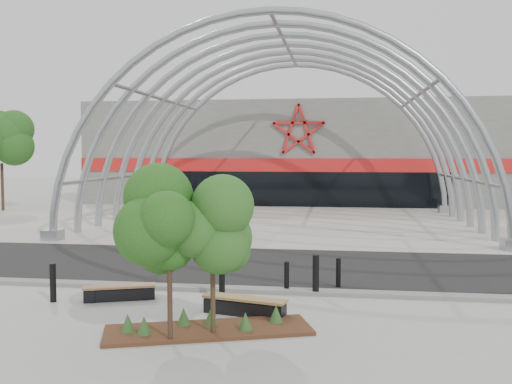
# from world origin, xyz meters

# --- Properties ---
(ground) EXTENTS (140.00, 140.00, 0.00)m
(ground) POSITION_xyz_m (0.00, 0.00, 0.00)
(ground) COLOR #9E9E99
(ground) RESTS_ON ground
(road) EXTENTS (140.00, 7.00, 0.02)m
(road) POSITION_xyz_m (0.00, 3.50, 0.01)
(road) COLOR black
(road) RESTS_ON ground
(forecourt) EXTENTS (60.00, 17.00, 0.04)m
(forecourt) POSITION_xyz_m (0.00, 15.50, 0.02)
(forecourt) COLOR #A8A299
(forecourt) RESTS_ON ground
(kerb) EXTENTS (60.00, 0.50, 0.12)m
(kerb) POSITION_xyz_m (0.00, -0.25, 0.06)
(kerb) COLOR slate
(kerb) RESTS_ON ground
(arena_building) EXTENTS (34.00, 15.24, 8.00)m
(arena_building) POSITION_xyz_m (0.00, 33.45, 3.99)
(arena_building) COLOR slate
(arena_building) RESTS_ON ground
(vault_canopy) EXTENTS (20.80, 15.80, 20.36)m
(vault_canopy) POSITION_xyz_m (0.00, 15.50, 0.02)
(vault_canopy) COLOR #989DA2
(vault_canopy) RESTS_ON ground
(planting_bed) EXTENTS (4.81, 2.82, 0.49)m
(planting_bed) POSITION_xyz_m (0.02, -4.03, 0.12)
(planting_bed) COLOR #3E1F15
(planting_bed) RESTS_ON ground
(street_tree_0) EXTENTS (1.52, 1.52, 3.46)m
(street_tree_0) POSITION_xyz_m (-0.55, -4.84, 2.49)
(street_tree_0) COLOR black
(street_tree_0) RESTS_ON ground
(street_tree_1) EXTENTS (1.38, 1.38, 3.25)m
(street_tree_1) POSITION_xyz_m (0.25, -4.28, 2.34)
(street_tree_1) COLOR #332815
(street_tree_1) RESTS_ON ground
(bench_0) EXTENTS (1.95, 1.07, 0.40)m
(bench_0) POSITION_xyz_m (-2.94, -1.67, 0.20)
(bench_0) COLOR black
(bench_0) RESTS_ON ground
(bench_1) EXTENTS (2.19, 0.98, 0.45)m
(bench_1) POSITION_xyz_m (0.67, -2.60, 0.22)
(bench_1) COLOR black
(bench_1) RESTS_ON ground
(bollard_0) EXTENTS (0.17, 0.17, 1.05)m
(bollard_0) POSITION_xyz_m (-4.64, -2.10, 0.52)
(bollard_0) COLOR black
(bollard_0) RESTS_ON ground
(bollard_1) EXTENTS (0.17, 0.17, 1.04)m
(bollard_1) POSITION_xyz_m (-0.18, -1.26, 0.52)
(bollard_1) COLOR black
(bollard_1) RESTS_ON ground
(bollard_2) EXTENTS (0.14, 0.14, 0.89)m
(bollard_2) POSITION_xyz_m (1.49, -0.14, 0.44)
(bollard_2) COLOR black
(bollard_2) RESTS_ON ground
(bollard_3) EXTENTS (0.14, 0.14, 0.88)m
(bollard_3) POSITION_xyz_m (2.96, 0.66, 0.44)
(bollard_3) COLOR black
(bollard_3) RESTS_ON ground
(bollard_4) EXTENTS (0.18, 0.18, 1.15)m
(bollard_4) POSITION_xyz_m (2.33, -0.36, 0.57)
(bollard_4) COLOR black
(bollard_4) RESTS_ON ground
(bg_tree_0) EXTENTS (3.00, 3.00, 6.45)m
(bg_tree_0) POSITION_xyz_m (-20.00, 20.00, 4.64)
(bg_tree_0) COLOR black
(bg_tree_0) RESTS_ON ground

